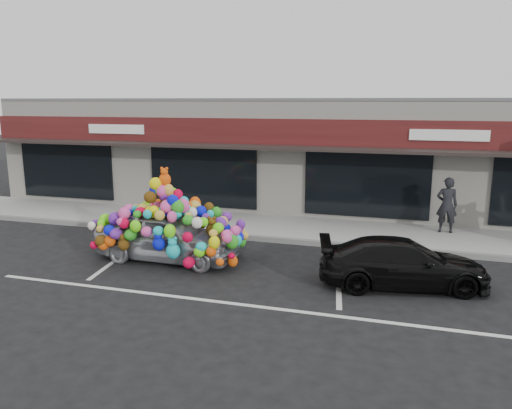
% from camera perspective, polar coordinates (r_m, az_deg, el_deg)
% --- Properties ---
extents(ground, '(90.00, 90.00, 0.00)m').
position_cam_1_polar(ground, '(13.10, -3.04, -7.03)').
color(ground, black).
rests_on(ground, ground).
extents(shop_building, '(24.00, 7.20, 4.31)m').
position_cam_1_polar(shop_building, '(20.65, 4.88, 6.03)').
color(shop_building, white).
rests_on(shop_building, ground).
extents(sidewalk, '(26.00, 3.00, 0.15)m').
position_cam_1_polar(sidewalk, '(16.74, 1.59, -2.55)').
color(sidewalk, '#969691').
rests_on(sidewalk, ground).
extents(kerb, '(26.00, 0.18, 0.16)m').
position_cam_1_polar(kerb, '(15.35, 0.12, -3.89)').
color(kerb, slate).
rests_on(kerb, ground).
extents(parking_stripe_left, '(0.73, 4.37, 0.01)m').
position_cam_1_polar(parking_stripe_left, '(14.62, -14.71, -5.38)').
color(parking_stripe_left, silver).
rests_on(parking_stripe_left, ground).
extents(parking_stripe_mid, '(0.73, 4.37, 0.01)m').
position_cam_1_polar(parking_stripe_mid, '(12.67, 9.39, -7.83)').
color(parking_stripe_mid, silver).
rests_on(parking_stripe_mid, ground).
extents(lane_line, '(14.00, 0.12, 0.01)m').
position_cam_1_polar(lane_line, '(10.51, 3.13, -11.91)').
color(lane_line, silver).
rests_on(lane_line, ground).
extents(toy_car, '(2.86, 4.22, 2.44)m').
position_cam_1_polar(toy_car, '(13.57, -10.14, -2.88)').
color(toy_car, gray).
rests_on(toy_car, ground).
extents(black_sedan, '(2.29, 4.06, 1.11)m').
position_cam_1_polar(black_sedan, '(12.04, 16.44, -6.45)').
color(black_sedan, black).
rests_on(black_sedan, ground).
extents(pedestrian_a, '(0.65, 0.43, 1.76)m').
position_cam_1_polar(pedestrian_a, '(16.66, 20.98, -0.06)').
color(pedestrian_a, '#242329').
rests_on(pedestrian_a, sidewalk).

